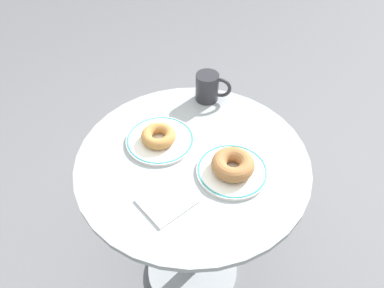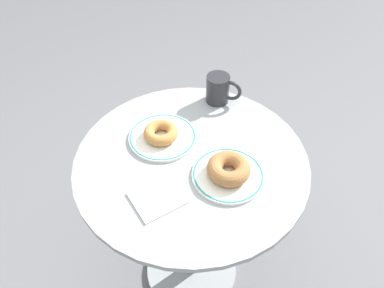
{
  "view_description": "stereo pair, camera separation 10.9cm",
  "coord_description": "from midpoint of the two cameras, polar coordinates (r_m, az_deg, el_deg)",
  "views": [
    {
      "loc": [
        0.42,
        -0.6,
        1.53
      ],
      "look_at": [
        -0.02,
        0.02,
        0.75
      ],
      "focal_mm": 34.61,
      "sensor_mm": 36.0,
      "label": 1
    },
    {
      "loc": [
        0.51,
        -0.53,
        1.53
      ],
      "look_at": [
        -0.02,
        0.02,
        0.75
      ],
      "focal_mm": 34.61,
      "sensor_mm": 36.0,
      "label": 2
    }
  ],
  "objects": [
    {
      "name": "coffee_mug",
      "position": [
        1.27,
        6.67,
        8.31
      ],
      "size": [
        0.12,
        0.08,
        0.1
      ],
      "color": "#28282D",
      "rests_on": "cafe_table"
    },
    {
      "name": "cafe_table",
      "position": [
        1.28,
        2.37,
        -9.5
      ],
      "size": [
        0.69,
        0.69,
        0.72
      ],
      "color": "#999EA3",
      "rests_on": "ground"
    },
    {
      "name": "plate_right",
      "position": [
        1.05,
        8.53,
        -4.9
      ],
      "size": [
        0.2,
        0.2,
        0.01
      ],
      "color": "white",
      "rests_on": "cafe_table"
    },
    {
      "name": "plate_left",
      "position": [
        1.15,
        -1.78,
        1.02
      ],
      "size": [
        0.21,
        0.21,
        0.01
      ],
      "color": "white",
      "rests_on": "cafe_table"
    },
    {
      "name": "ground_plane",
      "position": [
        1.71,
        1.85,
        -19.1
      ],
      "size": [
        7.0,
        7.0,
        0.02
      ],
      "primitive_type": "cube",
      "color": "slate"
    },
    {
      "name": "donut_old_fashioned",
      "position": [
        1.13,
        -2.08,
        1.62
      ],
      "size": [
        0.15,
        0.15,
        0.03
      ],
      "primitive_type": "torus",
      "rotation": [
        0.0,
        0.0,
        0.63
      ],
      "color": "#BC7F42",
      "rests_on": "plate_left"
    },
    {
      "name": "donut_cinnamon",
      "position": [
        1.03,
        8.69,
        -3.93
      ],
      "size": [
        0.17,
        0.17,
        0.04
      ],
      "primitive_type": "torus",
      "rotation": [
        0.0,
        0.0,
        5.74
      ],
      "color": "#A36B3D",
      "rests_on": "plate_right"
    },
    {
      "name": "paper_napkin",
      "position": [
        1.0,
        -2.24,
        -8.42
      ],
      "size": [
        0.14,
        0.15,
        0.01
      ],
      "primitive_type": "cube",
      "rotation": [
        0.0,
        0.0,
        -0.25
      ],
      "color": "white",
      "rests_on": "cafe_table"
    }
  ]
}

